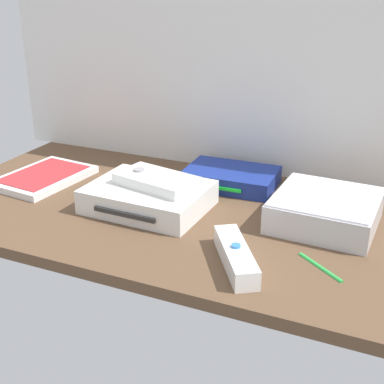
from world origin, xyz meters
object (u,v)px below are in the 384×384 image
(network_router, at_px, (231,178))
(stylus_pen, at_px, (320,266))
(remote_wand, at_px, (236,256))
(mini_computer, at_px, (325,210))
(game_case, at_px, (44,177))
(game_console, at_px, (148,197))
(remote_classic_pad, at_px, (156,180))

(network_router, bearing_deg, stylus_pen, -49.13)
(remote_wand, bearing_deg, mini_computer, 31.02)
(game_case, bearing_deg, game_console, -1.09)
(remote_wand, xyz_separation_m, remote_classic_pad, (-0.20, 0.13, 0.04))
(game_console, distance_m, remote_wand, 0.25)
(remote_wand, relative_size, remote_classic_pad, 0.92)
(game_case, height_order, remote_wand, remote_wand)
(remote_wand, height_order, remote_classic_pad, remote_classic_pad)
(mini_computer, xyz_separation_m, remote_wand, (-0.09, -0.19, -0.01))
(game_case, height_order, remote_classic_pad, remote_classic_pad)
(mini_computer, bearing_deg, network_router, 153.98)
(game_console, distance_m, remote_classic_pad, 0.04)
(network_router, bearing_deg, remote_wand, -70.69)
(network_router, xyz_separation_m, remote_wand, (0.11, -0.29, -0.00))
(game_case, relative_size, stylus_pen, 2.26)
(game_console, distance_m, mini_computer, 0.31)
(mini_computer, height_order, network_router, mini_computer)
(game_case, xyz_separation_m, remote_wand, (0.48, -0.16, 0.01))
(mini_computer, relative_size, network_router, 0.97)
(game_console, relative_size, mini_computer, 1.21)
(remote_classic_pad, bearing_deg, remote_wand, -22.17)
(network_router, relative_size, stylus_pen, 2.04)
(game_console, distance_m, network_router, 0.19)
(game_case, relative_size, network_router, 1.11)
(network_router, bearing_deg, game_case, -161.97)
(mini_computer, height_order, remote_wand, mini_computer)
(game_case, distance_m, remote_classic_pad, 0.28)
(stylus_pen, bearing_deg, remote_classic_pad, 163.91)
(mini_computer, bearing_deg, remote_classic_pad, -169.10)
(network_router, xyz_separation_m, remote_classic_pad, (-0.09, -0.16, 0.04))
(stylus_pen, bearing_deg, mini_computer, 98.73)
(game_console, bearing_deg, remote_classic_pad, 30.05)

